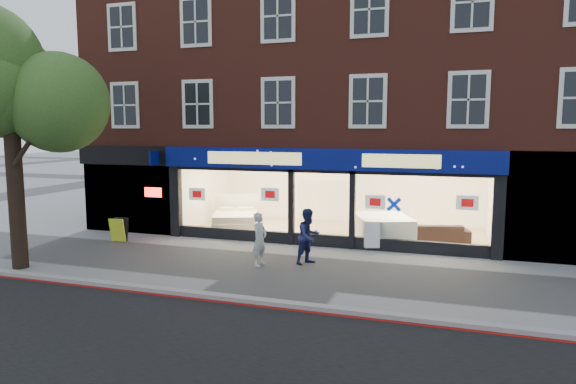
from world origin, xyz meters
The scene contains 13 objects.
ground centered at (0.00, 0.00, 0.00)m, with size 120.00×120.00×0.00m, color gray.
kerb_line centered at (0.00, -3.10, 0.01)m, with size 60.00×0.10×0.01m, color #8C0A07.
kerb_stone centered at (0.00, -2.90, 0.06)m, with size 60.00×0.25×0.12m, color gray.
showroom_floor centered at (0.00, 5.25, 0.05)m, with size 11.00×4.50×0.10m, color tan.
building centered at (-0.02, 6.93, 6.67)m, with size 19.00×8.26×10.30m.
street_tree centered at (-7.57, -2.20, 4.94)m, with size 4.00×3.20×6.60m.
display_bed centered at (-3.85, 4.69, 0.43)m, with size 2.35×2.57×1.19m.
bedside_table centered at (-4.40, 5.65, 0.38)m, with size 0.45×0.45×0.55m, color brown.
mattress_stack centered at (1.92, 4.14, 0.53)m, with size 2.40×2.65×0.86m.
sofa centered at (3.70, 4.59, 0.41)m, with size 2.11×0.83×0.62m, color black.
a_board centered at (-6.90, 1.53, 0.43)m, with size 0.56×0.36×0.85m, color #D6E829.
pedestrian_grey centered at (-1.09, 0.17, 0.77)m, with size 0.56×0.37×1.54m, color #B7BBBF.
pedestrian_blue centered at (0.21, 0.76, 0.82)m, with size 0.80×0.62×1.64m, color #1C214F.
Camera 1 is at (4.21, -13.39, 3.96)m, focal length 32.00 mm.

